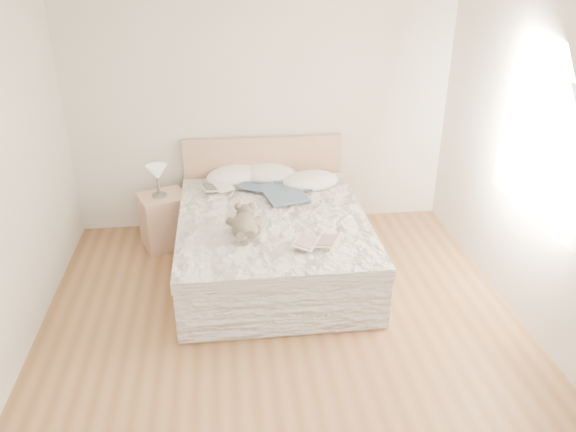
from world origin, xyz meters
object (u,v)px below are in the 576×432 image
object	(u,v)px
nightstand	(165,220)
teddy_bear	(244,232)
bed	(272,240)
childrens_book	(317,242)
table_lamp	(157,174)
photo_book	(217,188)

from	to	relation	value
nightstand	teddy_bear	world-z (taller)	teddy_bear
bed	childrens_book	bearing A→B (deg)	-65.50
table_lamp	teddy_bear	size ratio (longest dim) A/B	0.86
teddy_bear	nightstand	bearing A→B (deg)	126.23
photo_book	teddy_bear	distance (m)	1.04
nightstand	table_lamp	xyz separation A→B (m)	(-0.03, -0.01, 0.52)
photo_book	childrens_book	size ratio (longest dim) A/B	0.83
photo_book	childrens_book	xyz separation A→B (m)	(0.81, -1.23, 0.00)
bed	nightstand	bearing A→B (deg)	150.48
bed	teddy_bear	size ratio (longest dim) A/B	5.63
nightstand	childrens_book	xyz separation A→B (m)	(1.37, -1.28, 0.35)
childrens_book	photo_book	bearing A→B (deg)	149.21
bed	childrens_book	world-z (taller)	bed
teddy_bear	photo_book	bearing A→B (deg)	102.18
photo_book	nightstand	bearing A→B (deg)	159.75
bed	teddy_bear	bearing A→B (deg)	-121.02
nightstand	teddy_bear	xyz separation A→B (m)	(0.78, -1.06, 0.37)
nightstand	table_lamp	distance (m)	0.52
childrens_book	nightstand	bearing A→B (deg)	162.87
photo_book	childrens_book	distance (m)	1.48
nightstand	photo_book	distance (m)	0.66
bed	photo_book	bearing A→B (deg)	132.05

